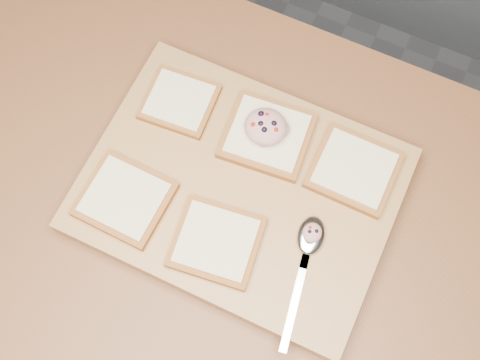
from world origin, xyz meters
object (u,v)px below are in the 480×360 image
object	(u,v)px
bread_far_center	(267,135)
spoon	(309,245)
tuna_salad_dollop	(266,126)
cutting_board	(240,190)

from	to	relation	value
bread_far_center	spoon	xyz separation A→B (m)	(0.13, -0.13, -0.00)
spoon	tuna_salad_dollop	bearing A→B (deg)	134.09
cutting_board	tuna_salad_dollop	bearing A→B (deg)	90.32
bread_far_center	tuna_salad_dollop	size ratio (longest dim) A/B	2.13
cutting_board	bread_far_center	bearing A→B (deg)	87.45
tuna_salad_dollop	spoon	size ratio (longest dim) A/B	0.32
cutting_board	bread_far_center	xyz separation A→B (m)	(0.00, 0.09, 0.03)
cutting_board	bread_far_center	distance (m)	0.10
spoon	cutting_board	bearing A→B (deg)	162.26
cutting_board	spoon	xyz separation A→B (m)	(0.13, -0.04, 0.02)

